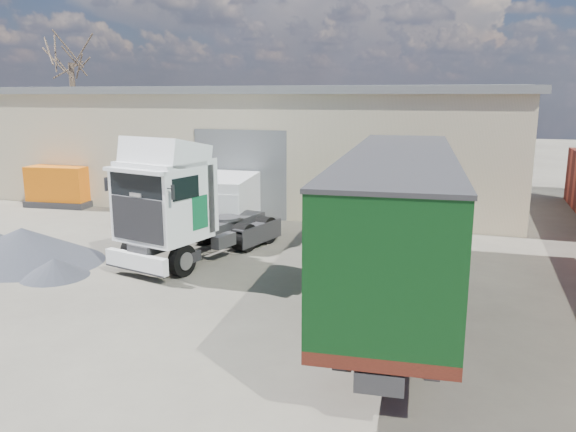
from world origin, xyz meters
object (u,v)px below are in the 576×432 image
(tractor_unit, at_px, (181,210))
(panel_van, at_px, (229,200))
(orange_skip, at_px, (62,188))
(bare_tree, at_px, (70,48))
(box_trailer, at_px, (398,213))

(tractor_unit, bearing_deg, panel_van, 111.57)
(orange_skip, bearing_deg, bare_tree, 118.80)
(tractor_unit, xyz_separation_m, box_trailer, (6.58, -1.45, 0.63))
(tractor_unit, bearing_deg, bare_tree, 149.10)
(tractor_unit, distance_m, panel_van, 5.04)
(bare_tree, xyz_separation_m, panel_van, (16.13, -11.50, -6.91))
(box_trailer, bearing_deg, tractor_unit, 162.40)
(tractor_unit, height_order, box_trailer, tractor_unit)
(bare_tree, xyz_separation_m, box_trailer, (23.42, -17.90, -5.67))
(tractor_unit, relative_size, panel_van, 1.20)
(panel_van, height_order, orange_skip, panel_van)
(box_trailer, relative_size, orange_skip, 3.62)
(box_trailer, distance_m, panel_van, 9.78)
(bare_tree, distance_m, box_trailer, 30.02)
(orange_skip, bearing_deg, box_trailer, -31.99)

